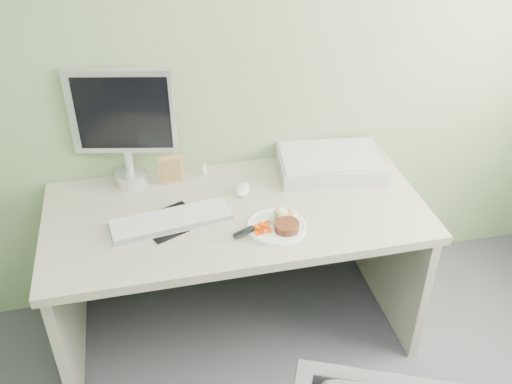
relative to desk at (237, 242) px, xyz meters
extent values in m
plane|color=gray|center=(0.00, 0.38, 0.80)|extent=(3.50, 0.00, 3.50)
cube|color=beige|center=(0.00, 0.00, 0.16)|extent=(1.60, 0.75, 0.04)
cube|color=#A9A090|center=(-0.76, 0.00, -0.20)|extent=(0.04, 0.70, 0.69)
cube|color=#A9A090|center=(0.76, 0.00, -0.20)|extent=(0.04, 0.70, 0.69)
cylinder|color=white|center=(0.13, -0.17, 0.19)|extent=(0.24, 0.24, 0.01)
cylinder|color=black|center=(0.17, -0.20, 0.21)|extent=(0.12, 0.12, 0.03)
ellipsoid|color=#A2904E|center=(0.17, -0.12, 0.22)|extent=(0.12, 0.10, 0.06)
cube|color=#FE4205|center=(0.07, -0.19, 0.21)|extent=(0.06, 0.05, 0.04)
cube|color=silver|center=(0.11, -0.14, 0.21)|extent=(0.13, 0.08, 0.01)
cube|color=black|center=(-0.01, -0.19, 0.21)|extent=(0.09, 0.06, 0.02)
cube|color=black|center=(-0.28, -0.03, 0.18)|extent=(0.29, 0.27, 0.00)
cube|color=white|center=(-0.28, -0.04, 0.20)|extent=(0.50, 0.21, 0.02)
ellipsoid|color=white|center=(0.05, 0.11, 0.20)|extent=(0.10, 0.12, 0.04)
cube|color=#A8854E|center=(-0.24, 0.26, 0.25)|extent=(0.11, 0.02, 0.14)
cylinder|color=white|center=(-0.09, 0.31, 0.21)|extent=(0.02, 0.02, 0.05)
cone|color=#7CA2C7|center=(-0.09, 0.31, 0.24)|extent=(0.02, 0.02, 0.02)
cube|color=#ADAEB4|center=(0.48, 0.21, 0.22)|extent=(0.51, 0.37, 0.07)
cylinder|color=silver|center=(-0.42, 0.29, 0.21)|extent=(0.14, 0.14, 0.06)
cylinder|color=silver|center=(-0.42, 0.29, 0.29)|extent=(0.04, 0.04, 0.10)
cube|color=silver|center=(-0.42, 0.32, 0.53)|extent=(0.44, 0.13, 0.38)
cube|color=black|center=(-0.42, 0.30, 0.53)|extent=(0.39, 0.09, 0.33)
camera|label=1|loc=(-0.35, -1.92, 1.60)|focal=40.00mm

